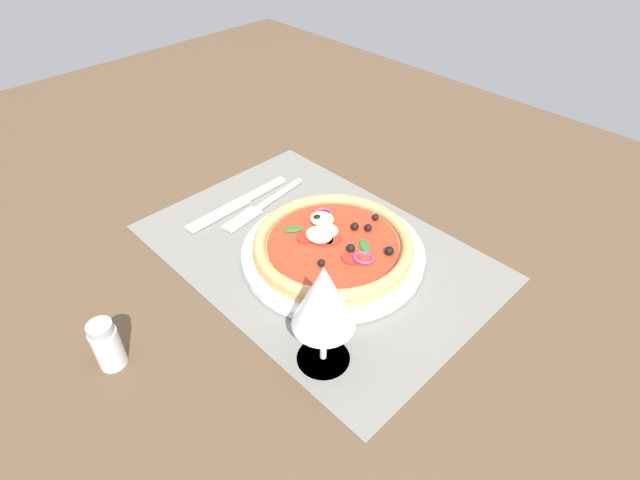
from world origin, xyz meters
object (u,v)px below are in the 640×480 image
Objects in this scene: knife at (238,204)px; fork at (261,206)px; wine_glass at (324,300)px; pepper_shaker at (107,345)px; plate at (333,253)px; pizza at (333,243)px.

fork is at bearing 123.66° from knife.
wine_glass is at bearing 56.16° from fork.
knife is 2.99× the size of pepper_shaker.
wine_glass is at bearing -133.18° from pepper_shaker.
pepper_shaker is at bearing 12.11° from fork.
plate reaches higher than fork.
pepper_shaker is (5.23, 31.70, 2.15)cm from plate.
plate is at bearing 149.67° from pizza.
knife is (3.29, 2.34, 0.03)cm from fork.
plate is 1.78× the size of wine_glass.
wine_glass is (-31.92, 11.61, 9.54)cm from knife.
pizza is 20.32cm from knife.
fork is 33.25cm from wine_glass.
pizza reaches higher than plate.
pepper_shaker reaches higher than pizza.
pizza is at bearing -99.22° from pepper_shaker.
knife is at bearing 5.63° from plate.
pepper_shaker reaches higher than knife.
plate is at bearing -49.17° from wine_glass.
knife is 33.35cm from pepper_shaker.
pepper_shaker is at bearing 46.82° from wine_glass.
wine_glass reaches higher than pizza.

